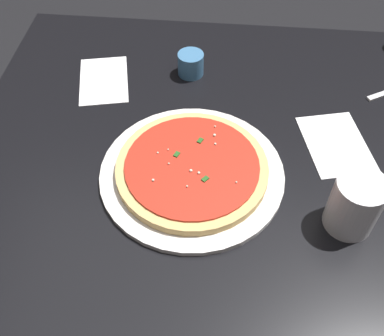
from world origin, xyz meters
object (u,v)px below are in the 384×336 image
object	(u,v)px
cup_small_sauce	(191,64)
napkin_folded_right	(336,144)
cup_tall_drink	(355,204)
serving_plate	(192,173)
napkin_loose_left	(104,80)
pizza	(192,168)

from	to	relation	value
cup_small_sauce	napkin_folded_right	world-z (taller)	cup_small_sauce
cup_tall_drink	napkin_folded_right	bearing A→B (deg)	-0.30
cup_tall_drink	napkin_folded_right	xyz separation A→B (m)	(0.17, -0.00, -0.05)
cup_tall_drink	napkin_folded_right	distance (m)	0.18
serving_plate	cup_small_sauce	xyz separation A→B (m)	(0.28, 0.03, 0.02)
serving_plate	cup_tall_drink	world-z (taller)	cup_tall_drink
serving_plate	napkin_folded_right	bearing A→B (deg)	-69.07
napkin_loose_left	cup_small_sauce	bearing A→B (deg)	-76.95
pizza	cup_small_sauce	distance (m)	0.29
pizza	cup_small_sauce	size ratio (longest dim) A/B	4.82
napkin_folded_right	pizza	bearing A→B (deg)	110.93
cup_tall_drink	napkin_loose_left	distance (m)	0.57
pizza	napkin_loose_left	world-z (taller)	pizza
serving_plate	cup_small_sauce	bearing A→B (deg)	6.03
napkin_loose_left	serving_plate	bearing A→B (deg)	-138.60
cup_tall_drink	napkin_loose_left	size ratio (longest dim) A/B	0.66
cup_tall_drink	cup_small_sauce	bearing A→B (deg)	39.13
cup_small_sauce	napkin_loose_left	size ratio (longest dim) A/B	0.36
cup_tall_drink	napkin_folded_right	world-z (taller)	cup_tall_drink
cup_small_sauce	napkin_loose_left	distance (m)	0.19
serving_plate	cup_tall_drink	bearing A→B (deg)	-105.87
serving_plate	napkin_folded_right	world-z (taller)	serving_plate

